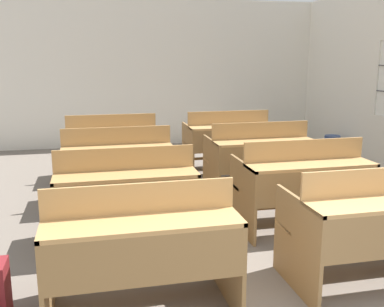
% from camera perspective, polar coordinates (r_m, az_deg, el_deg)
% --- Properties ---
extents(wall_back, '(6.67, 0.06, 2.82)m').
position_cam_1_polar(wall_back, '(8.96, -4.92, 10.11)').
color(wall_back, white).
rests_on(wall_back, ground_plane).
extents(bench_front_left, '(1.27, 0.76, 0.93)m').
position_cam_1_polar(bench_front_left, '(3.11, -6.47, -11.65)').
color(bench_front_left, olive).
rests_on(bench_front_left, ground_plane).
extents(bench_front_right, '(1.27, 0.76, 0.93)m').
position_cam_1_polar(bench_front_right, '(3.74, 22.22, -8.33)').
color(bench_front_right, olive).
rests_on(bench_front_right, ground_plane).
extents(bench_second_left, '(1.27, 0.76, 0.93)m').
position_cam_1_polar(bench_second_left, '(4.23, -8.40, -5.16)').
color(bench_second_left, olive).
rests_on(bench_second_left, ground_plane).
extents(bench_second_right, '(1.27, 0.76, 0.93)m').
position_cam_1_polar(bench_second_right, '(4.69, 13.82, -3.64)').
color(bench_second_right, olive).
rests_on(bench_second_right, ground_plane).
extents(bench_third_left, '(1.27, 0.76, 0.93)m').
position_cam_1_polar(bench_third_left, '(5.40, -9.44, -1.34)').
color(bench_third_left, olive).
rests_on(bench_third_left, ground_plane).
extents(bench_third_right, '(1.27, 0.76, 0.93)m').
position_cam_1_polar(bench_third_right, '(5.78, 8.56, -0.42)').
color(bench_third_right, olive).
rests_on(bench_third_right, ground_plane).
extents(bench_back_left, '(1.27, 0.76, 0.93)m').
position_cam_1_polar(bench_back_left, '(6.57, -10.12, 1.06)').
color(bench_back_left, olive).
rests_on(bench_back_left, ground_plane).
extents(bench_back_right, '(1.27, 0.76, 0.93)m').
position_cam_1_polar(bench_back_right, '(6.90, 4.60, 1.74)').
color(bench_back_right, olive).
rests_on(bench_back_right, ground_plane).
extents(wastepaper_bin, '(0.28, 0.28, 0.33)m').
position_cam_1_polar(wastepaper_bin, '(8.57, 17.36, 1.10)').
color(wastepaper_bin, '#33477A').
rests_on(wastepaper_bin, ground_plane).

